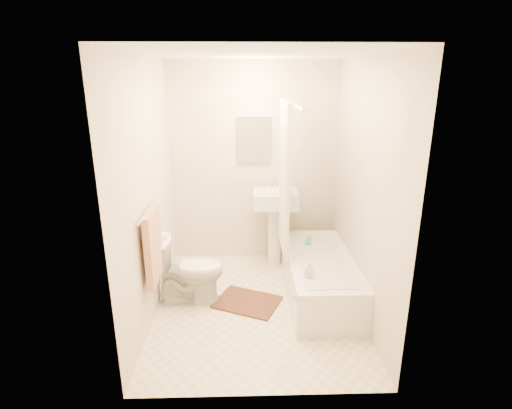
{
  "coord_description": "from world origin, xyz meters",
  "views": [
    {
      "loc": [
        -0.11,
        -3.54,
        2.22
      ],
      "look_at": [
        0.0,
        0.25,
        1.0
      ],
      "focal_mm": 28.0,
      "sensor_mm": 36.0,
      "label": 1
    }
  ],
  "objects_px": {
    "toilet": "(189,270)",
    "bath_mat": "(247,302)",
    "soap_bottle": "(309,269)",
    "bathtub": "(319,276)",
    "sink": "(275,225)"
  },
  "relations": [
    {
      "from": "toilet",
      "to": "bath_mat",
      "type": "relative_size",
      "value": 1.14
    },
    {
      "from": "toilet",
      "to": "soap_bottle",
      "type": "distance_m",
      "value": 1.23
    },
    {
      "from": "soap_bottle",
      "to": "toilet",
      "type": "bearing_deg",
      "value": 163.46
    },
    {
      "from": "bath_mat",
      "to": "bathtub",
      "type": "bearing_deg",
      "value": 11.73
    },
    {
      "from": "sink",
      "to": "bath_mat",
      "type": "height_order",
      "value": "sink"
    },
    {
      "from": "toilet",
      "to": "soap_bottle",
      "type": "bearing_deg",
      "value": -107.96
    },
    {
      "from": "bathtub",
      "to": "bath_mat",
      "type": "relative_size",
      "value": 2.45
    },
    {
      "from": "toilet",
      "to": "sink",
      "type": "xyz_separation_m",
      "value": [
        0.94,
        0.82,
        0.17
      ]
    },
    {
      "from": "bath_mat",
      "to": "soap_bottle",
      "type": "distance_m",
      "value": 0.81
    },
    {
      "from": "bath_mat",
      "to": "toilet",
      "type": "bearing_deg",
      "value": 172.93
    },
    {
      "from": "toilet",
      "to": "bathtub",
      "type": "distance_m",
      "value": 1.36
    },
    {
      "from": "toilet",
      "to": "bath_mat",
      "type": "bearing_deg",
      "value": -98.49
    },
    {
      "from": "toilet",
      "to": "bathtub",
      "type": "bearing_deg",
      "value": -87.81
    },
    {
      "from": "sink",
      "to": "soap_bottle",
      "type": "relative_size",
      "value": 5.97
    },
    {
      "from": "toilet",
      "to": "bath_mat",
      "type": "distance_m",
      "value": 0.68
    }
  ]
}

